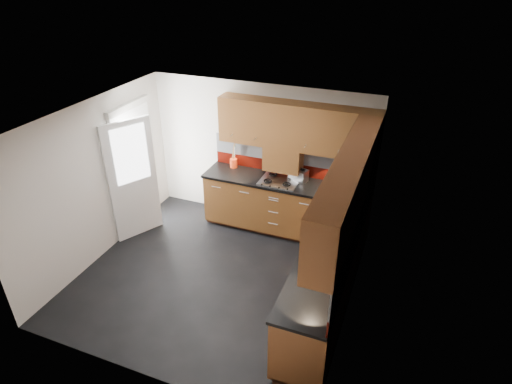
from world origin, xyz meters
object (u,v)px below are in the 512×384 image
at_px(food_processor, 339,223).
at_px(toaster, 298,175).
at_px(utensil_pot, 234,162).
at_px(gas_hob, 279,181).

bearing_deg(food_processor, toaster, 126.30).
xyz_separation_m(toaster, food_processor, (0.90, -1.23, 0.05)).
bearing_deg(toaster, food_processor, -53.70).
height_order(utensil_pot, toaster, utensil_pot).
height_order(gas_hob, food_processor, food_processor).
relative_size(toaster, food_processor, 0.99).
xyz_separation_m(utensil_pot, toaster, (1.17, -0.07, 0.00)).
bearing_deg(toaster, utensil_pot, 176.36).
xyz_separation_m(gas_hob, food_processor, (1.18, -1.09, 0.13)).
bearing_deg(toaster, gas_hob, -153.02).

